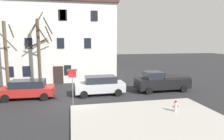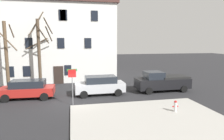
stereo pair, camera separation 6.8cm
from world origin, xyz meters
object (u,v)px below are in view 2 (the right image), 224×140
object	(u,v)px
tree_bare_mid	(40,50)
fire_hydrant	(175,106)
tree_bare_near	(6,54)
car_silver_wagon	(100,85)
building_main	(61,36)
bicycle_leaning	(25,87)
pickup_truck_black	(162,82)
street_sign_pole	(72,80)
car_red_wagon	(28,89)

from	to	relation	value
tree_bare_mid	fire_hydrant	distance (m)	15.11
tree_bare_near	car_silver_wagon	size ratio (longest dim) A/B	1.52
fire_hydrant	car_silver_wagon	bearing A→B (deg)	127.00
building_main	bicycle_leaning	xyz separation A→B (m)	(-3.49, -7.12, -5.37)
pickup_truck_black	bicycle_leaning	xyz separation A→B (m)	(-13.71, 3.17, -0.61)
tree_bare_near	car_silver_wagon	world-z (taller)	tree_bare_near
tree_bare_mid	street_sign_pole	xyz separation A→B (m)	(3.33, -7.25, -2.07)
building_main	car_silver_wagon	size ratio (longest dim) A/B	3.08
pickup_truck_black	fire_hydrant	world-z (taller)	pickup_truck_black
car_red_wagon	car_silver_wagon	distance (m)	6.42
tree_bare_near	tree_bare_mid	bearing A→B (deg)	3.68
pickup_truck_black	car_red_wagon	bearing A→B (deg)	-179.40
tree_bare_near	street_sign_pole	world-z (taller)	tree_bare_near
pickup_truck_black	fire_hydrant	bearing A→B (deg)	-107.13
tree_bare_near	tree_bare_mid	xyz separation A→B (m)	(3.30, 0.21, 0.38)
bicycle_leaning	street_sign_pole	bearing A→B (deg)	-51.56
street_sign_pole	bicycle_leaning	world-z (taller)	street_sign_pole
street_sign_pole	car_red_wagon	bearing A→B (deg)	144.31
car_red_wagon	bicycle_leaning	size ratio (longest dim) A/B	2.64
fire_hydrant	street_sign_pole	size ratio (longest dim) A/B	0.27
building_main	fire_hydrant	xyz separation A→B (m)	(8.35, -16.35, -5.21)
car_silver_wagon	tree_bare_mid	bearing A→B (deg)	142.79
tree_bare_mid	bicycle_leaning	size ratio (longest dim) A/B	4.72
tree_bare_near	street_sign_pole	size ratio (longest dim) A/B	2.43
car_red_wagon	street_sign_pole	world-z (taller)	street_sign_pole
tree_bare_mid	car_red_wagon	distance (m)	5.55
building_main	tree_bare_near	bearing A→B (deg)	-130.72
car_red_wagon	pickup_truck_black	bearing A→B (deg)	0.60
fire_hydrant	tree_bare_mid	bearing A→B (deg)	134.88
pickup_truck_black	street_sign_pole	world-z (taller)	street_sign_pole
car_silver_wagon	pickup_truck_black	distance (m)	6.34
tree_bare_mid	car_red_wagon	xyz separation A→B (m)	(-0.53, -4.48, -3.23)
tree_bare_near	building_main	bearing A→B (deg)	49.28
tree_bare_mid	building_main	bearing A→B (deg)	71.37
car_red_wagon	building_main	bearing A→B (deg)	76.36
tree_bare_mid	pickup_truck_black	distance (m)	13.35
building_main	tree_bare_mid	bearing A→B (deg)	-108.63
tree_bare_mid	car_silver_wagon	xyz separation A→B (m)	(5.89, -4.47, -3.17)
tree_bare_near	car_silver_wagon	bearing A→B (deg)	-24.87
building_main	street_sign_pole	bearing A→B (deg)	-84.25
building_main	street_sign_pole	distance (m)	13.78
building_main	car_silver_wagon	xyz separation A→B (m)	(3.88, -10.42, -4.82)
fire_hydrant	street_sign_pole	distance (m)	7.85
car_red_wagon	bicycle_leaning	bearing A→B (deg)	106.23
car_silver_wagon	bicycle_leaning	distance (m)	8.10
bicycle_leaning	tree_bare_mid	bearing A→B (deg)	38.36
fire_hydrant	bicycle_leaning	size ratio (longest dim) A/B	0.45
tree_bare_mid	car_silver_wagon	size ratio (longest dim) A/B	1.78
car_silver_wagon	street_sign_pole	bearing A→B (deg)	-132.62
fire_hydrant	bicycle_leaning	xyz separation A→B (m)	(-11.85, 9.23, -0.16)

